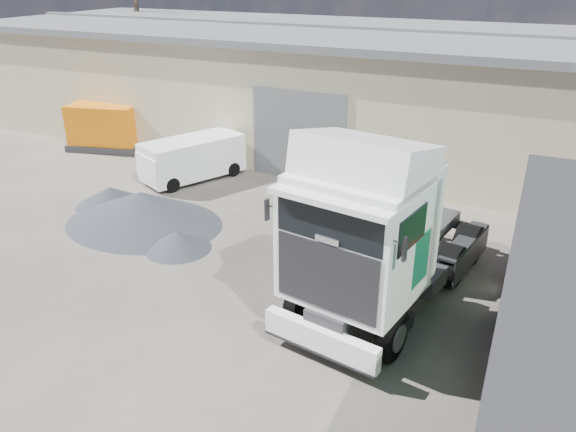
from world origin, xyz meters
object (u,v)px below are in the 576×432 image
at_px(box_trailer, 566,312).
at_px(orange_skip, 107,129).
at_px(tractor_unit, 375,240).
at_px(panel_van, 189,159).

height_order(box_trailer, orange_skip, box_trailer).
bearing_deg(orange_skip, tractor_unit, -41.58).
bearing_deg(tractor_unit, panel_van, 157.17).
bearing_deg(tractor_unit, orange_skip, 162.32).
relative_size(tractor_unit, box_trailer, 0.71).
distance_m(panel_van, orange_skip, 6.27).
height_order(tractor_unit, orange_skip, tractor_unit).
distance_m(tractor_unit, orange_skip, 17.49).
xyz_separation_m(tractor_unit, box_trailer, (4.15, -1.50, 0.09)).
relative_size(tractor_unit, panel_van, 1.72).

